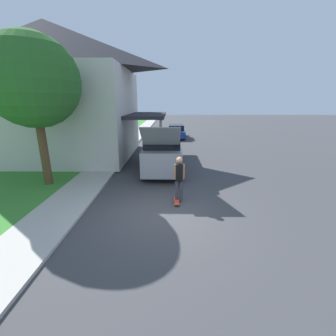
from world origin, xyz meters
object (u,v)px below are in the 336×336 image
(skateboard, at_px, (177,201))
(skateboarder, at_px, (179,177))
(lawn_tree_near, at_px, (33,82))
(car_down_street, at_px, (176,131))
(suv_parked, at_px, (163,151))

(skateboard, bearing_deg, skateboarder, 49.76)
(skateboarder, distance_m, skateboard, 0.95)
(lawn_tree_near, relative_size, car_down_street, 1.44)
(car_down_street, xyz_separation_m, skateboarder, (-0.25, -16.20, 0.34))
(suv_parked, relative_size, car_down_street, 1.22)
(lawn_tree_near, relative_size, skateboarder, 3.55)
(lawn_tree_near, bearing_deg, car_down_street, 66.49)
(suv_parked, xyz_separation_m, skateboarder, (0.77, -4.08, -0.12))
(suv_parked, distance_m, skateboard, 4.38)
(suv_parked, xyz_separation_m, skateboard, (0.67, -4.19, -1.05))
(car_down_street, distance_m, skateboard, 16.32)
(lawn_tree_near, distance_m, skateboarder, 7.22)
(lawn_tree_near, height_order, skateboard, lawn_tree_near)
(suv_parked, bearing_deg, car_down_street, 85.19)
(lawn_tree_near, relative_size, skateboard, 8.08)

